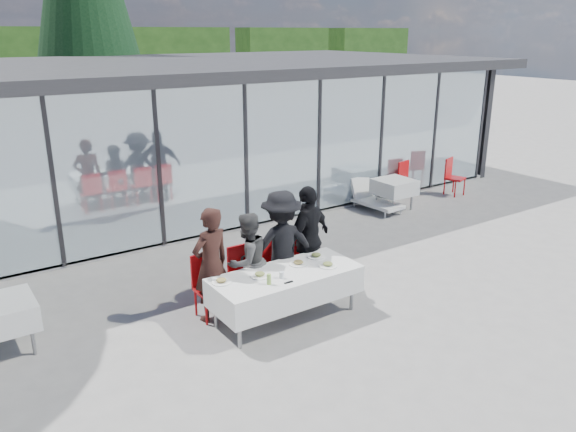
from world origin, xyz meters
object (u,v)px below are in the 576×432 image
at_px(diner_chair_d, 304,257).
at_px(spare_chair_b, 399,177).
at_px(plate_extra, 328,265).
at_px(spare_table_right, 394,187).
at_px(plate_d, 316,256).
at_px(spare_table_left, 1,315).
at_px(diner_c, 281,246).
at_px(diner_d, 309,239).
at_px(diner_chair_a, 208,282).
at_px(diner_chair_c, 277,264).
at_px(spare_chair_a, 452,175).
at_px(diner_chair_b, 244,273).
at_px(plate_b, 260,275).
at_px(plate_c, 298,263).
at_px(diner_a, 211,264).
at_px(folded_eyeglasses, 289,282).
at_px(dining_table, 286,285).
at_px(diner_b, 247,262).
at_px(plate_a, 221,281).
at_px(juice_bottle, 269,279).
at_px(lounger, 372,199).

distance_m(diner_chair_d, spare_chair_b, 6.07).
relative_size(plate_extra, spare_table_right, 0.33).
height_order(plate_d, spare_table_left, plate_d).
height_order(diner_c, diner_d, diner_d).
height_order(diner_chair_a, diner_chair_c, same).
bearing_deg(spare_chair_a, diner_chair_c, -161.21).
bearing_deg(plate_extra, diner_chair_b, 135.98).
distance_m(plate_b, plate_c, 0.72).
bearing_deg(plate_c, diner_a, 158.62).
bearing_deg(folded_eyeglasses, dining_table, 62.31).
relative_size(dining_table, folded_eyeglasses, 16.14).
distance_m(diner_b, diner_chair_c, 0.69).
distance_m(dining_table, spare_chair_b, 7.20).
relative_size(diner_chair_b, spare_chair_b, 1.00).
relative_size(diner_chair_c, spare_chair_a, 1.00).
height_order(diner_chair_c, spare_chair_b, same).
height_order(spare_table_left, spare_chair_a, spare_chair_a).
height_order(diner_chair_a, folded_eyeglasses, diner_chair_a).
bearing_deg(diner_chair_c, diner_d, -13.38).
xyz_separation_m(plate_extra, spare_table_right, (4.60, 3.25, -0.22)).
xyz_separation_m(diner_chair_b, diner_chair_c, (0.63, 0.00, 0.00)).
height_order(dining_table, diner_chair_a, diner_chair_a).
bearing_deg(spare_chair_a, diner_chair_b, -162.64).
relative_size(diner_c, folded_eyeglasses, 12.88).
height_order(plate_a, folded_eyeglasses, plate_a).
bearing_deg(spare_table_right, plate_extra, -144.75).
relative_size(dining_table, spare_table_right, 2.63).
height_order(diner_c, spare_chair_b, diner_c).
bearing_deg(diner_a, folded_eyeglasses, 116.12).
xyz_separation_m(diner_b, spare_table_right, (5.55, 2.46, -0.22)).
bearing_deg(diner_chair_a, plate_c, -26.31).
bearing_deg(plate_b, dining_table, -13.77).
bearing_deg(folded_eyeglasses, spare_table_left, 154.44).
distance_m(diner_chair_c, juice_bottle, 1.25).
bearing_deg(dining_table, folded_eyeglasses, -117.69).
bearing_deg(spare_table_right, juice_bottle, -149.95).
distance_m(plate_c, plate_extra, 0.45).
bearing_deg(diner_c, diner_chair_c, -76.30).
xyz_separation_m(dining_table, diner_d, (0.87, 0.62, 0.36)).
height_order(dining_table, lounger, dining_table).
relative_size(diner_d, plate_a, 6.35).
bearing_deg(plate_b, diner_chair_c, 41.89).
bearing_deg(diner_chair_a, spare_table_right, 20.72).
height_order(juice_bottle, lounger, juice_bottle).
relative_size(folded_eyeglasses, spare_table_right, 0.16).
distance_m(diner_a, spare_chair_a, 8.75).
bearing_deg(diner_chair_d, diner_b, -173.77).
height_order(folded_eyeglasses, spare_chair_a, spare_chair_a).
bearing_deg(plate_c, plate_d, 11.92).
bearing_deg(folded_eyeglasses, plate_extra, 10.34).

